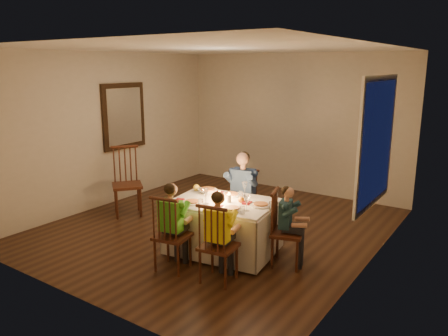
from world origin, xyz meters
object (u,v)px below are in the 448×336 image
Objects in this scene: dining_table at (223,216)px; chair_near_right at (219,281)px; chair_adult at (242,233)px; child_yellow at (219,281)px; serving_bowl at (208,191)px; adult at (242,233)px; child_green at (173,269)px; chair_end at (286,265)px; chair_near_left at (173,269)px; child_teal at (286,265)px; chair_extra at (129,214)px.

chair_near_right is at bearing -67.43° from dining_table.
child_yellow is at bearing -75.98° from chair_adult.
dining_table is 0.47m from serving_bowl.
adult reaches higher than child_green.
chair_end is at bearing -3.06° from serving_bowl.
chair_near_left is at bearing 112.51° from chair_end.
serving_bowl is (-0.16, 0.93, 0.72)m from child_green.
chair_adult is at bearing -103.53° from child_green.
chair_end is 3.88× the size of serving_bowl.
chair_near_left is 0.78× the size of adult.
dining_table reaches higher than child_teal.
child_yellow is at bearing -67.43° from dining_table.
serving_bowl reaches higher than chair_extra.
child_green is (-0.07, -1.43, 0.00)m from adult.
serving_bowl is (-0.78, 0.86, 0.72)m from child_yellow.
chair_end is 0.94× the size of child_teal.
serving_bowl is (-0.78, 0.86, 0.72)m from chair_near_right.
chair_adult is 1.00× the size of chair_near_right.
child_green is (-0.21, -0.75, -0.49)m from dining_table.
child_teal is at bearing -0.79° from dining_table.
serving_bowl is at bearing -123.31° from adult.
serving_bowl is at bearing -90.46° from chair_near_left.
child_yellow is (0.62, 0.06, 0.00)m from chair_near_left.
chair_near_left is 0.62m from chair_near_right.
chair_adult is 1.43m from chair_near_left.
child_green is at bearing 112.51° from chair_end.
child_green reaches higher than chair_near_right.
chair_adult is at bearing 44.03° from chair_end.
chair_near_right is 2.70m from chair_extra.
adult is (-0.99, 0.57, 0.00)m from chair_end.
adult reaches higher than chair_adult.
chair_near_left is 1.00× the size of chair_near_right.
dining_table is 1.20× the size of adult.
chair_near_left is 0.00m from child_green.
chair_near_right is at bearing 134.33° from child_teal.
child_yellow is (0.55, -1.36, 0.00)m from chair_adult.
chair_near_right is at bearing -47.74° from serving_bowl.
chair_adult is at bearing 44.03° from child_teal.
chair_near_right is 1.47m from adult.
chair_adult is at bearing -41.00° from chair_extra.
child_yellow reaches higher than chair_near_left.
chair_near_right is 0.62m from child_green.
chair_end is 2.96m from chair_extra.
serving_bowl is at bearing -90.46° from child_green.
chair_adult is 3.88× the size of serving_bowl.
chair_near_right is 0.88× the size of child_green.
chair_extra is (-1.89, 1.07, 0.00)m from chair_near_left.
dining_table reaches higher than child_yellow.
chair_end is 0.91m from child_yellow.
child_green reaches higher than chair_end.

